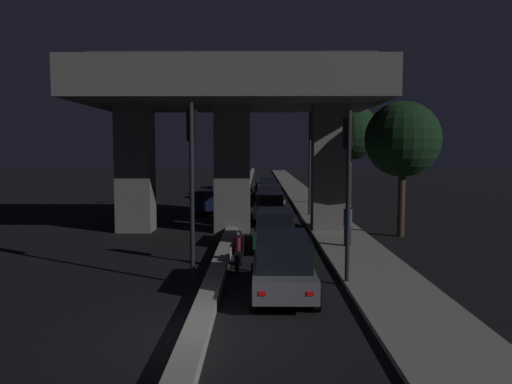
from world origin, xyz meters
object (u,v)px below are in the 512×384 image
at_px(traffic_light_right_of_median, 348,167).
at_px(car_white_third_oncoming, 229,181).
at_px(traffic_light_left_of_median, 192,162).
at_px(car_white_third, 270,206).
at_px(motorcycle_white_filtering_mid, 245,219).
at_px(pedestrian_on_sidewalk, 348,225).
at_px(car_black_sixth, 266,184).
at_px(street_lamp, 306,136).
at_px(car_grey_lead, 283,264).
at_px(car_dark_red_fourth, 269,194).
at_px(motorcycle_black_filtering_near, 239,253).
at_px(car_grey_fifth, 264,189).
at_px(car_dark_blue_lead_oncoming, 209,201).
at_px(car_dark_green_second_oncoming, 224,186).
at_px(car_dark_green_second, 275,228).

xyz_separation_m(traffic_light_right_of_median, car_white_third_oncoming, (-6.07, 39.73, -2.88)).
distance_m(traffic_light_left_of_median, traffic_light_right_of_median, 4.79).
height_order(car_white_third, motorcycle_white_filtering_mid, car_white_third).
bearing_deg(car_white_third_oncoming, car_white_third, 7.58).
bearing_deg(car_white_third_oncoming, motorcycle_white_filtering_mid, 3.67).
height_order(traffic_light_left_of_median, pedestrian_on_sidewalk, traffic_light_left_of_median).
distance_m(car_black_sixth, car_white_third_oncoming, 5.31).
distance_m(street_lamp, car_grey_lead, 17.82).
height_order(car_dark_red_fourth, pedestrian_on_sidewalk, pedestrian_on_sidewalk).
distance_m(traffic_light_right_of_median, motorcycle_black_filtering_near, 5.01).
bearing_deg(street_lamp, car_grey_fifth, 100.78).
height_order(street_lamp, motorcycle_black_filtering_near, street_lamp).
height_order(car_black_sixth, car_dark_blue_lead_oncoming, car_dark_blue_lead_oncoming).
relative_size(car_dark_red_fourth, car_black_sixth, 1.10).
relative_size(car_dark_blue_lead_oncoming, car_white_third_oncoming, 1.00).
relative_size(street_lamp, motorcycle_black_filtering_near, 4.38).
height_order(car_black_sixth, motorcycle_white_filtering_mid, motorcycle_white_filtering_mid).
xyz_separation_m(car_dark_green_second_oncoming, pedestrian_on_sidewalk, (7.06, -25.89, 0.17)).
relative_size(car_grey_lead, car_dark_red_fourth, 0.86).
bearing_deg(car_white_third_oncoming, car_grey_lead, 4.16).
height_order(traffic_light_left_of_median, car_white_third_oncoming, traffic_light_left_of_median).
height_order(car_dark_green_second_oncoming, motorcycle_white_filtering_mid, car_dark_green_second_oncoming).
xyz_separation_m(car_white_third_oncoming, motorcycle_white_filtering_mid, (2.61, -29.12, -0.17)).
distance_m(street_lamp, car_dark_red_fourth, 8.51).
bearing_deg(pedestrian_on_sidewalk, traffic_light_right_of_median, -100.33).
bearing_deg(car_dark_red_fourth, car_dark_blue_lead_oncoming, 137.20).
bearing_deg(car_black_sixth, motorcycle_white_filtering_mid, 175.67).
relative_size(car_dark_blue_lead_oncoming, motorcycle_black_filtering_near, 2.30).
bearing_deg(traffic_light_right_of_median, car_dark_green_second, 108.85).
xyz_separation_m(street_lamp, car_dark_red_fourth, (-2.15, 7.05, -4.25)).
relative_size(traffic_light_right_of_median, car_dark_blue_lead_oncoming, 1.18).
height_order(car_dark_green_second_oncoming, pedestrian_on_sidewalk, pedestrian_on_sidewalk).
bearing_deg(car_white_third, traffic_light_left_of_median, 171.96).
bearing_deg(car_white_third_oncoming, car_dark_green_second, 5.35).
distance_m(car_black_sixth, pedestrian_on_sidewalk, 30.87).
distance_m(car_grey_lead, car_grey_fifth, 30.37).
xyz_separation_m(traffic_light_right_of_median, car_dark_green_second, (-2.05, 6.00, -2.82)).
xyz_separation_m(street_lamp, car_grey_lead, (-2.25, -17.19, -4.13)).
bearing_deg(car_grey_fifth, street_lamp, -171.33).
relative_size(traffic_light_left_of_median, car_dark_red_fourth, 1.22).
bearing_deg(car_dark_green_second, car_white_third_oncoming, 8.88).
distance_m(car_dark_green_second, motorcycle_black_filtering_near, 4.25).
height_order(car_black_sixth, motorcycle_black_filtering_near, car_black_sixth).
xyz_separation_m(traffic_light_left_of_median, car_dark_blue_lead_oncoming, (-1.33, 18.14, -3.02)).
relative_size(street_lamp, car_white_third_oncoming, 1.91).
bearing_deg(car_dark_red_fourth, motorcycle_white_filtering_mid, 170.84).
relative_size(car_grey_fifth, car_black_sixth, 1.11).
relative_size(car_white_third, car_white_third_oncoming, 0.90).
distance_m(car_dark_green_second, car_dark_green_second_oncoming, 25.82).
bearing_deg(car_grey_fifth, traffic_light_right_of_median, -177.58).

